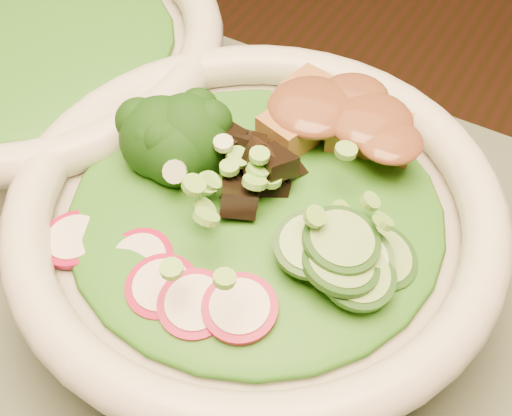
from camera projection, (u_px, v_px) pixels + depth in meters
The scene contains 11 objects.
salad_bowl at pixel (256, 231), 0.41m from camera, with size 0.28×0.28×0.08m.
side_bowl at pixel (30, 62), 0.51m from camera, with size 0.28×0.28×0.08m.
lettuce_bed at pixel (256, 207), 0.40m from camera, with size 0.21×0.21×0.02m, color #1D5812.
side_lettuce at pixel (23, 39), 0.50m from camera, with size 0.19×0.19×0.02m, color #1D5812.
broccoli_florets at pixel (171, 133), 0.41m from camera, with size 0.08×0.07×0.05m, color black, non-canonical shape.
radish_slices at pixel (168, 280), 0.36m from camera, with size 0.11×0.04×0.02m, color maroon, non-canonical shape.
cucumber_slices at pixel (353, 261), 0.36m from camera, with size 0.07×0.07×0.04m, color #8CBF6A, non-canonical shape.
mushroom_heap at pixel (272, 177), 0.39m from camera, with size 0.07×0.07×0.04m, color black, non-canonical shape.
tofu_cubes at pixel (334, 133), 0.42m from camera, with size 0.09×0.06×0.04m, color #9A6133, non-canonical shape.
peanut_sauce at pixel (336, 115), 0.41m from camera, with size 0.07×0.06×0.02m, color brown.
scallion_garnish at pixel (256, 176), 0.38m from camera, with size 0.20×0.20×0.02m, color #74BD42, non-canonical shape.
Camera 1 is at (-0.10, -0.02, 1.11)m, focal length 50.00 mm.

